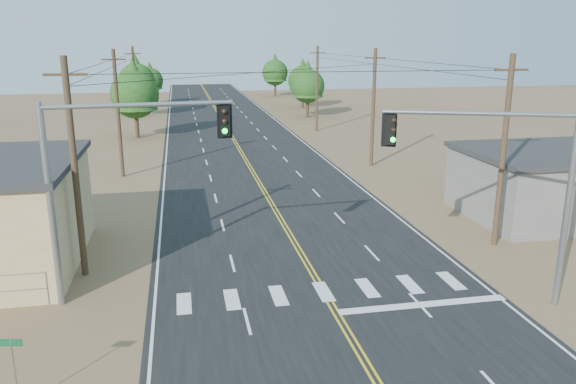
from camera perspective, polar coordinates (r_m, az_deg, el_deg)
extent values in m
cube|color=black|center=(45.40, -3.34, 1.62)|extent=(15.00, 200.00, 0.02)
cylinder|color=gray|center=(25.45, -23.25, -8.96)|extent=(0.06, 0.06, 1.50)
cylinder|color=#4C3826|center=(26.78, -20.83, 2.05)|extent=(0.30, 0.30, 10.00)
cube|color=#4C3826|center=(26.22, -21.70, 11.02)|extent=(1.80, 0.12, 0.12)
cylinder|color=#4C3826|center=(46.34, -16.87, 7.55)|extent=(0.30, 0.30, 10.00)
cube|color=#4C3826|center=(46.03, -17.28, 12.73)|extent=(1.80, 0.12, 0.12)
cylinder|color=#4C3826|center=(66.17, -15.25, 9.77)|extent=(0.30, 0.30, 10.00)
cube|color=#4C3826|center=(65.95, -15.51, 13.39)|extent=(1.80, 0.12, 0.12)
cylinder|color=#4C3826|center=(31.01, 21.02, 3.71)|extent=(0.30, 0.30, 10.00)
cube|color=#4C3826|center=(30.53, 21.77, 11.45)|extent=(1.80, 0.12, 0.12)
cylinder|color=#4C3826|center=(48.91, 8.65, 8.39)|extent=(0.30, 0.30, 10.00)
cube|color=#4C3826|center=(48.61, 8.85, 13.31)|extent=(1.80, 0.12, 0.12)
cylinder|color=#4C3826|center=(67.99, 2.97, 10.40)|extent=(0.30, 0.30, 10.00)
cube|color=#4C3826|center=(67.77, 3.02, 13.94)|extent=(1.80, 0.12, 0.12)
cylinder|color=gray|center=(24.23, -22.91, -1.87)|extent=(0.28, 0.28, 8.03)
cylinder|color=gray|center=(23.46, -23.92, 7.55)|extent=(0.21, 0.21, 0.69)
cylinder|color=gray|center=(23.19, -14.82, 8.55)|extent=(7.38, 0.73, 0.18)
cube|color=black|center=(23.55, -6.47, 7.22)|extent=(0.43, 0.37, 1.26)
sphere|color=black|center=(23.29, -6.49, 8.13)|extent=(0.23, 0.23, 0.23)
sphere|color=black|center=(23.35, -6.46, 7.15)|extent=(0.23, 0.23, 0.23)
sphere|color=#0CE533|center=(23.40, -6.43, 6.17)|extent=(0.23, 0.23, 0.23)
cylinder|color=gray|center=(24.96, 26.43, -2.16)|extent=(0.27, 0.27, 7.74)
cylinder|color=gray|center=(23.36, 18.78, 7.56)|extent=(6.98, 2.84, 0.18)
cube|color=black|center=(23.20, 10.33, 6.27)|extent=(0.48, 0.45, 1.22)
sphere|color=black|center=(23.00, 10.71, 7.15)|extent=(0.22, 0.22, 0.22)
sphere|color=black|center=(23.06, 10.66, 6.20)|extent=(0.22, 0.22, 0.22)
sphere|color=#0CE533|center=(23.12, 10.61, 5.25)|extent=(0.22, 0.22, 0.22)
cylinder|color=gray|center=(19.09, -25.98, -16.31)|extent=(0.05, 0.05, 2.26)
cube|color=#0B4D29|center=(18.60, -26.36, -13.56)|extent=(0.67, 0.17, 0.23)
cylinder|color=#3F2D1E|center=(65.41, -15.12, 6.70)|extent=(0.44, 0.44, 3.18)
cone|color=#124013|center=(64.95, -15.39, 10.55)|extent=(4.94, 4.94, 5.65)
sphere|color=#124013|center=(65.04, -15.32, 9.54)|extent=(5.29, 5.29, 5.29)
cylinder|color=#3F2D1E|center=(84.82, -14.97, 8.54)|extent=(0.46, 0.46, 3.18)
cone|color=#124013|center=(84.46, -15.17, 11.51)|extent=(4.94, 4.94, 5.64)
sphere|color=#124013|center=(84.53, -15.12, 10.73)|extent=(5.29, 5.29, 5.29)
cylinder|color=#3F2D1E|center=(100.23, -13.73, 9.40)|extent=(0.47, 0.47, 2.61)
cone|color=#124013|center=(99.96, -13.86, 11.47)|extent=(4.06, 4.06, 4.64)
sphere|color=#124013|center=(100.01, -13.83, 10.93)|extent=(4.35, 4.35, 4.35)
cylinder|color=#3F2D1E|center=(80.81, 1.99, 8.62)|extent=(0.46, 0.46, 2.87)
cone|color=#124013|center=(80.46, 2.01, 11.44)|extent=(4.46, 4.46, 5.10)
sphere|color=#124013|center=(80.53, 2.01, 10.70)|extent=(4.78, 4.78, 4.78)
cylinder|color=#3F2D1E|center=(92.15, 1.49, 9.42)|extent=(0.44, 0.44, 2.85)
cone|color=#124013|center=(91.84, 1.51, 11.88)|extent=(4.43, 4.43, 5.06)
sphere|color=#124013|center=(91.90, 1.50, 11.24)|extent=(4.74, 4.74, 4.74)
cylinder|color=#3F2D1E|center=(111.45, -1.32, 10.45)|extent=(0.43, 0.43, 2.98)
cone|color=#124013|center=(111.19, -1.33, 12.58)|extent=(4.64, 4.64, 5.30)
sphere|color=#124013|center=(111.24, -1.33, 12.03)|extent=(4.97, 4.97, 4.97)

